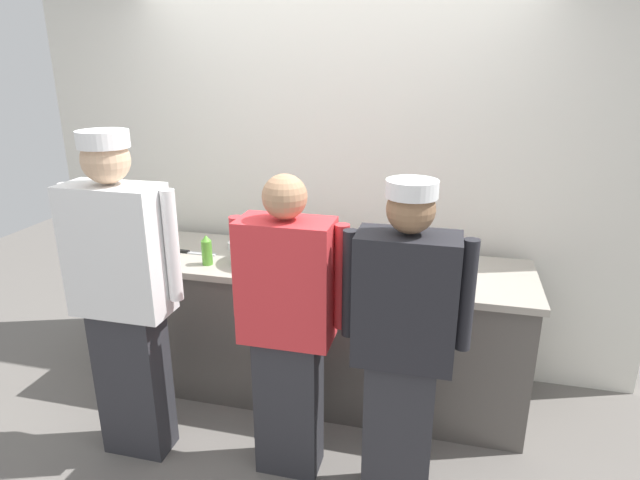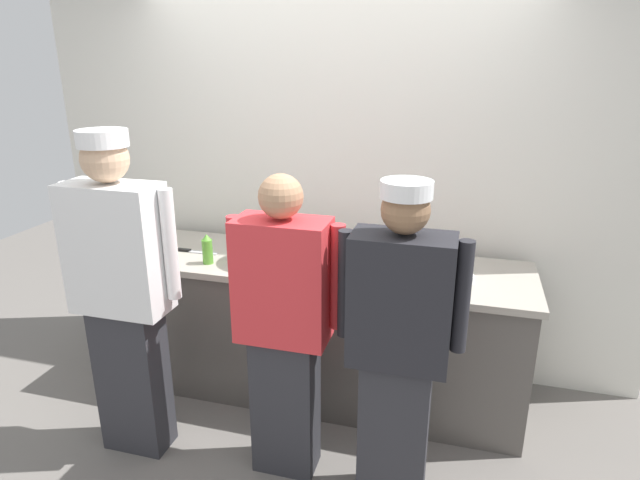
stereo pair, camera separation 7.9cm
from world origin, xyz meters
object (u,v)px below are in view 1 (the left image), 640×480
plate_stack_front (327,259)px  ramekin_yellow_sauce (465,277)px  chef_far_right (403,342)px  squeeze_bottle_primary (161,241)px  ramekin_orange_sauce (235,245)px  chef_center (288,325)px  sheet_tray (387,264)px  chefs_knife (192,252)px  ramekin_green_sauce (445,269)px  squeeze_bottle_secondary (207,250)px  chef_near_left (123,293)px  mixing_bowl_steel (260,252)px

plate_stack_front → ramekin_yellow_sauce: (0.80, -0.05, -0.02)m
chef_far_right → squeeze_bottle_primary: 1.74m
squeeze_bottle_primary → ramekin_orange_sauce: bearing=26.2°
chef_center → sheet_tray: (0.39, 0.76, 0.07)m
chefs_knife → plate_stack_front: bearing=0.4°
ramekin_green_sauce → squeeze_bottle_secondary: bearing=-171.4°
chef_near_left → squeeze_bottle_primary: chef_near_left is taller
ramekin_yellow_sauce → ramekin_orange_sauce: bearing=172.3°
plate_stack_front → ramekin_orange_sauce: size_ratio=2.68×
chef_far_right → mixing_bowl_steel: 1.17m
mixing_bowl_steel → ramekin_green_sauce: bearing=5.4°
chef_far_right → squeeze_bottle_primary: bearing=156.9°
mixing_bowl_steel → ramekin_yellow_sauce: mixing_bowl_steel is taller
chef_near_left → plate_stack_front: bearing=39.6°
mixing_bowl_steel → chefs_knife: size_ratio=1.31×
ramekin_yellow_sauce → ramekin_green_sauce: bearing=136.9°
chef_center → ramekin_green_sauce: 1.03m
ramekin_orange_sauce → chefs_knife: 0.27m
chef_far_right → ramekin_yellow_sauce: 0.74m
plate_stack_front → squeeze_bottle_primary: size_ratio=1.41×
chef_near_left → ramekin_green_sauce: bearing=26.6°
squeeze_bottle_primary → ramekin_orange_sauce: 0.46m
chefs_knife → mixing_bowl_steel: bearing=-5.1°
squeeze_bottle_secondary → chef_far_right: bearing=-25.3°
chef_near_left → squeeze_bottle_secondary: (0.19, 0.58, 0.04)m
squeeze_bottle_secondary → ramekin_orange_sauce: bearing=80.5°
ramekin_orange_sauce → ramekin_green_sauce: bearing=-3.8°
squeeze_bottle_primary → sheet_tray: bearing=5.8°
squeeze_bottle_secondary → ramekin_orange_sauce: 0.31m
squeeze_bottle_primary → squeeze_bottle_secondary: (0.36, -0.10, 0.00)m
chef_far_right → squeeze_bottle_secondary: bearing=154.7°
chef_near_left → ramekin_green_sauce: (1.58, 0.79, -0.02)m
chef_near_left → ramekin_orange_sauce: bearing=74.8°
plate_stack_front → chefs_knife: (-0.88, -0.01, -0.04)m
plate_stack_front → mixing_bowl_steel: 0.41m
squeeze_bottle_primary → squeeze_bottle_secondary: squeeze_bottle_secondary is taller
ramekin_green_sauce → mixing_bowl_steel: bearing=-174.6°
chef_far_right → ramekin_yellow_sauce: size_ratio=15.37×
mixing_bowl_steel → ramekin_orange_sauce: bearing=142.1°
chef_center → ramekin_yellow_sauce: chef_center is taller
ramekin_green_sauce → chefs_knife: (-1.57, -0.06, -0.02)m
sheet_tray → ramekin_green_sauce: ramekin_green_sauce is taller
ramekin_yellow_sauce → chef_center: bearing=-143.4°
chef_center → squeeze_bottle_primary: chef_center is taller
chef_far_right → ramekin_green_sauce: size_ratio=19.26×
chef_near_left → mixing_bowl_steel: size_ratio=4.89×
sheet_tray → chefs_knife: bearing=-175.9°
plate_stack_front → ramekin_orange_sauce: (-0.65, 0.14, -0.02)m
ramekin_orange_sauce → chefs_knife: (-0.23, -0.15, -0.02)m
chef_far_right → ramekin_orange_sauce: 1.48m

